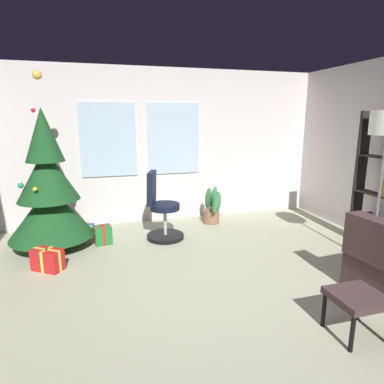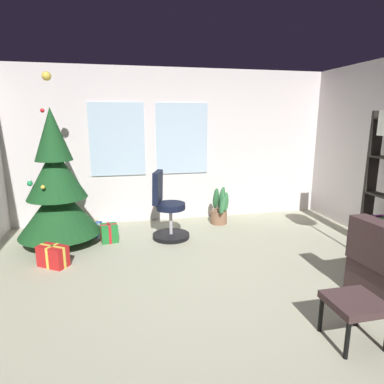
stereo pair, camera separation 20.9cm
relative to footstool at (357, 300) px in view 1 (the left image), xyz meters
The scene contains 11 objects.
ground_plane 1.16m from the footstool, 140.92° to the left, with size 5.46×5.86×0.10m, color #A8A98E.
wall_back_with_windows 3.90m from the footstool, 103.35° to the left, with size 5.46×0.12×2.60m.
footstool is the anchor object (origin of this frame).
holiday_tree 3.86m from the footstool, 133.99° to the left, with size 1.13×1.13×2.37m.
gift_box_red 3.32m from the footstool, 142.81° to the left, with size 0.40×0.36×0.27m.
gift_box_green 3.36m from the footstool, 126.31° to the left, with size 0.27×0.26×0.27m.
gift_box_gold 3.95m from the footstool, 125.54° to the left, with size 0.21×0.26×0.16m.
gift_box_blue 3.83m from the footstool, 126.72° to the left, with size 0.36×0.38×0.18m.
office_chair 2.91m from the footstool, 112.81° to the left, with size 0.57×0.56×1.02m.
bookshelf 2.34m from the footstool, 43.21° to the left, with size 0.18×0.64×1.88m.
potted_plant 3.18m from the footstool, 92.51° to the left, with size 0.35×0.54×0.64m.
Camera 1 is at (-1.12, -2.65, 1.78)m, focal length 30.62 mm.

